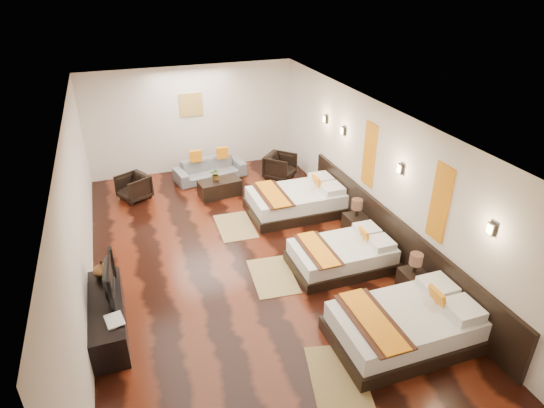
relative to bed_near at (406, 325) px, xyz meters
name	(u,v)px	position (x,y,z in m)	size (l,w,h in m)	color
floor	(244,260)	(-1.70, 2.84, -0.28)	(5.50, 9.50, 0.01)	black
ceiling	(239,119)	(-1.70, 2.84, 2.52)	(5.50, 9.50, 0.01)	white
back_wall	(192,119)	(-1.70, 7.59, 1.12)	(5.50, 0.01, 2.80)	silver
left_wall	(78,221)	(-4.45, 2.84, 1.12)	(0.01, 9.50, 2.80)	silver
right_wall	(377,174)	(1.05, 2.84, 1.12)	(0.01, 9.50, 2.80)	silver
headboard_panel	(391,236)	(1.01, 2.04, 0.17)	(0.08, 6.60, 0.90)	black
bed_near	(406,325)	(0.00, 0.00, 0.00)	(2.17, 1.37, 0.83)	black
bed_mid	(343,255)	(0.00, 2.04, -0.04)	(1.89, 1.19, 0.72)	black
bed_far	(297,201)	(0.00, 4.30, 0.00)	(2.16, 1.35, 0.82)	black
nightstand_a	(413,280)	(0.75, 0.92, 0.00)	(0.41, 0.41, 0.81)	black
nightstand_b	(355,223)	(0.75, 2.95, 0.01)	(0.42, 0.42, 0.84)	black
jute_mat_near	(338,378)	(-1.27, -0.33, -0.28)	(0.75, 1.20, 0.01)	#9F8551
jute_mat_mid	(273,276)	(-1.35, 2.16, -0.28)	(0.75, 1.20, 0.01)	#9F8551
jute_mat_far	(235,226)	(-1.52, 4.12, -0.28)	(0.75, 1.20, 0.01)	#9F8551
tv_console	(108,316)	(-4.20, 1.69, -0.01)	(0.50, 1.80, 0.55)	black
tv	(105,279)	(-4.15, 1.90, 0.54)	(0.95, 0.13, 0.55)	black
book	(106,323)	(-4.20, 1.19, 0.28)	(0.24, 0.33, 0.03)	black
figurine	(102,269)	(-4.20, 2.37, 0.42)	(0.30, 0.30, 0.31)	brown
sofa	(210,169)	(-1.47, 6.76, -0.02)	(1.83, 0.72, 0.53)	slate
armchair_left	(134,187)	(-3.45, 6.22, 0.02)	(0.65, 0.67, 0.61)	black
armchair_right	(280,166)	(0.29, 6.19, 0.04)	(0.70, 0.72, 0.66)	black
coffee_table	(220,188)	(-1.47, 5.71, -0.08)	(1.00, 0.50, 0.40)	black
table_plant	(216,174)	(-1.53, 5.77, 0.27)	(0.27, 0.24, 0.30)	#296421
orange_panel_a	(440,203)	(1.03, 0.94, 1.42)	(0.04, 0.40, 1.30)	#D86014
orange_panel_b	(369,155)	(1.03, 3.14, 1.42)	(0.04, 0.40, 1.30)	#D86014
sconce_near	(491,229)	(1.01, -0.16, 1.57)	(0.07, 0.12, 0.18)	black
sconce_mid	(401,169)	(1.01, 2.04, 1.57)	(0.07, 0.12, 0.18)	black
sconce_far	(343,131)	(1.01, 4.24, 1.57)	(0.07, 0.12, 0.18)	black
sconce_lounge	(325,119)	(1.01, 5.14, 1.57)	(0.07, 0.12, 0.18)	black
gold_artwork	(191,105)	(-1.70, 7.57, 1.52)	(0.60, 0.04, 0.60)	#AD873F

